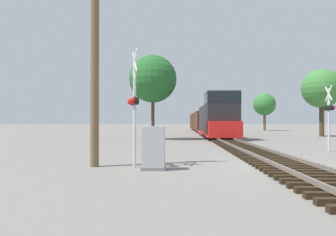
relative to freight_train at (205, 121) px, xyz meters
The scene contains 10 objects.
ground_plane 39.49m from the freight_train, 90.00° to the right, with size 400.00×400.00×0.00m, color slate.
rail_track_bed 39.49m from the freight_train, 90.00° to the right, with size 2.60×160.00×0.31m.
freight_train is the anchor object (origin of this frame).
crossing_signal_near 40.50m from the freight_train, 98.49° to the right, with size 0.57×1.01×4.61m.
crossing_signal_far 33.46m from the freight_train, 81.85° to the right, with size 0.34×1.00×3.93m.
relay_cabinet 41.06m from the freight_train, 97.20° to the right, with size 0.90×0.67×1.61m.
utility_pole 40.73m from the freight_train, 100.72° to the right, with size 1.80×0.34×8.74m.
tree_far_right 21.90m from the freight_train, 108.37° to the right, with size 4.74×4.74×8.41m.
tree_mid_background 18.89m from the freight_train, 46.05° to the right, with size 4.65×4.65×8.08m.
tree_deep_background 18.16m from the freight_train, 44.23° to the left, with size 4.41×4.41×7.40m.
Camera 1 is at (-4.22, -13.41, 1.80)m, focal length 35.00 mm.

